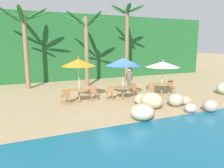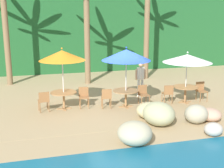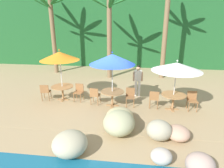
# 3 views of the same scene
# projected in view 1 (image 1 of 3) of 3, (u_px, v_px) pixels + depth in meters

# --- Properties ---
(ground_plane) EXTENTS (120.00, 120.00, 0.00)m
(ground_plane) POSITION_uv_depth(u_px,v_px,m) (117.00, 99.00, 13.15)
(ground_plane) COLOR tan
(terrace_deck) EXTENTS (18.00, 5.20, 0.01)m
(terrace_deck) POSITION_uv_depth(u_px,v_px,m) (117.00, 99.00, 13.15)
(terrace_deck) COLOR tan
(terrace_deck) RESTS_ON ground
(foliage_backdrop) EXTENTS (28.00, 2.40, 6.00)m
(foliage_backdrop) POSITION_uv_depth(u_px,v_px,m) (78.00, 47.00, 20.71)
(foliage_backdrop) COLOR #1E5628
(foliage_backdrop) RESTS_ON ground
(rock_seawall) EXTENTS (8.76, 3.31, 0.95)m
(rock_seawall) POSITION_uv_depth(u_px,v_px,m) (194.00, 98.00, 11.86)
(rock_seawall) COLOR tan
(rock_seawall) RESTS_ON ground
(umbrella_orange) EXTENTS (1.91, 1.91, 2.61)m
(umbrella_orange) POSITION_uv_depth(u_px,v_px,m) (78.00, 63.00, 12.05)
(umbrella_orange) COLOR silver
(umbrella_orange) RESTS_ON ground
(dining_table_orange) EXTENTS (1.10, 1.10, 0.74)m
(dining_table_orange) POSITION_uv_depth(u_px,v_px,m) (79.00, 91.00, 12.35)
(dining_table_orange) COLOR #A37547
(dining_table_orange) RESTS_ON ground
(chair_orange_seaward) EXTENTS (0.46, 0.46, 0.87)m
(chair_orange_seaward) POSITION_uv_depth(u_px,v_px,m) (93.00, 92.00, 12.72)
(chair_orange_seaward) COLOR olive
(chair_orange_seaward) RESTS_ON ground
(chair_orange_inland) EXTENTS (0.47, 0.48, 0.87)m
(chair_orange_inland) POSITION_uv_depth(u_px,v_px,m) (66.00, 95.00, 11.86)
(chair_orange_inland) COLOR olive
(chair_orange_inland) RESTS_ON ground
(umbrella_blue) EXTENTS (2.07, 2.07, 2.61)m
(umbrella_blue) POSITION_uv_depth(u_px,v_px,m) (123.00, 62.00, 12.71)
(umbrella_blue) COLOR silver
(umbrella_blue) RESTS_ON ground
(dining_table_blue) EXTENTS (1.10, 1.10, 0.74)m
(dining_table_blue) POSITION_uv_depth(u_px,v_px,m) (123.00, 89.00, 13.01)
(dining_table_blue) COLOR #A37547
(dining_table_blue) RESTS_ON ground
(chair_blue_seaward) EXTENTS (0.43, 0.44, 0.87)m
(chair_blue_seaward) POSITION_uv_depth(u_px,v_px,m) (134.00, 89.00, 13.47)
(chair_blue_seaward) COLOR olive
(chair_blue_seaward) RESTS_ON ground
(chair_blue_inland) EXTENTS (0.47, 0.47, 0.87)m
(chair_blue_inland) POSITION_uv_depth(u_px,v_px,m) (110.00, 92.00, 12.71)
(chair_blue_inland) COLOR olive
(chair_blue_inland) RESTS_ON ground
(umbrella_white) EXTENTS (2.16, 2.16, 2.32)m
(umbrella_white) POSITION_uv_depth(u_px,v_px,m) (163.00, 64.00, 13.80)
(umbrella_white) COLOR silver
(umbrella_white) RESTS_ON ground
(dining_table_white) EXTENTS (1.10, 1.10, 0.74)m
(dining_table_white) POSITION_uv_depth(u_px,v_px,m) (162.00, 86.00, 14.05)
(dining_table_white) COLOR #A37547
(dining_table_white) RESTS_ON ground
(chair_white_seaward) EXTENTS (0.42, 0.43, 0.87)m
(chair_white_seaward) POSITION_uv_depth(u_px,v_px,m) (171.00, 86.00, 14.48)
(chair_white_seaward) COLOR olive
(chair_white_seaward) RESTS_ON ground
(chair_white_inland) EXTENTS (0.47, 0.48, 0.87)m
(chair_white_inland) POSITION_uv_depth(u_px,v_px,m) (150.00, 88.00, 13.75)
(chair_white_inland) COLOR olive
(chair_white_inland) RESTS_ON ground
(palm_tree_nearest) EXTENTS (3.83, 3.88, 5.81)m
(palm_tree_nearest) POSITION_uv_depth(u_px,v_px,m) (25.00, 33.00, 15.47)
(palm_tree_nearest) COLOR brown
(palm_tree_nearest) RESTS_ON ground
(palm_tree_second) EXTENTS (3.71, 3.79, 5.62)m
(palm_tree_second) POSITION_uv_depth(u_px,v_px,m) (86.00, 38.00, 16.46)
(palm_tree_second) COLOR brown
(palm_tree_second) RESTS_ON ground
(palm_tree_third) EXTENTS (3.02, 2.96, 6.48)m
(palm_tree_third) POSITION_uv_depth(u_px,v_px,m) (127.00, 32.00, 18.17)
(palm_tree_third) COLOR brown
(palm_tree_third) RESTS_ON ground
(waiter_in_white) EXTENTS (0.52, 0.34, 1.70)m
(waiter_in_white) POSITION_uv_depth(u_px,v_px,m) (129.00, 78.00, 14.70)
(waiter_in_white) COLOR white
(waiter_in_white) RESTS_ON ground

